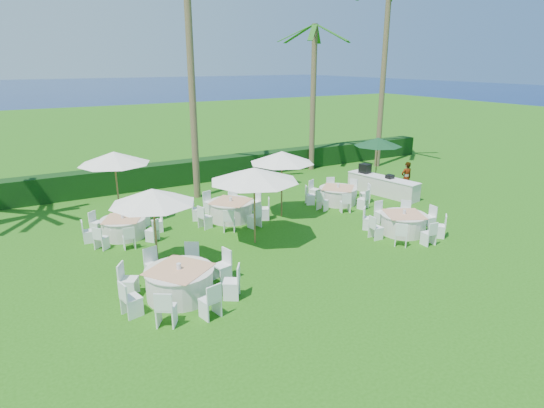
{
  "coord_description": "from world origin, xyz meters",
  "views": [
    {
      "loc": [
        -7.26,
        -10.95,
        6.3
      ],
      "look_at": [
        0.62,
        2.79,
        1.3
      ],
      "focal_mm": 30.0,
      "sensor_mm": 36.0,
      "label": 1
    }
  ],
  "objects": [
    {
      "name": "palm_d",
      "position": [
        8.26,
        11.3,
        4.59
      ],
      "size": [
        4.37,
        4.25,
        8.29
      ],
      "color": "brown",
      "rests_on": "ground"
    },
    {
      "name": "umbrella_c",
      "position": [
        -3.89,
        7.54,
        2.63
      ],
      "size": [
        2.81,
        2.81,
        2.88
      ],
      "color": "brown",
      "rests_on": "ground"
    },
    {
      "name": "umbrella_green",
      "position": [
        9.1,
        6.56,
        2.31
      ],
      "size": [
        2.47,
        2.47,
        2.53
      ],
      "color": "brown",
      "rests_on": "ground"
    },
    {
      "name": "banquet_table_f",
      "position": [
        5.37,
        4.96,
        0.4
      ],
      "size": [
        2.93,
        2.93,
        0.92
      ],
      "color": "beige",
      "rests_on": "ground"
    },
    {
      "name": "palm_c",
      "position": [
        0.1,
        9.16,
        6.09
      ],
      "size": [
        4.4,
        4.15,
        11.22
      ],
      "color": "brown",
      "rests_on": "ground"
    },
    {
      "name": "buffet_table",
      "position": [
        8.17,
        5.07,
        0.47
      ],
      "size": [
        1.52,
        3.88,
        1.35
      ],
      "color": "beige",
      "rests_on": "ground"
    },
    {
      "name": "palm_e",
      "position": [
        12.33,
        9.96,
        5.84
      ],
      "size": [
        4.32,
        4.32,
        10.73
      ],
      "color": "brown",
      "rests_on": "ground"
    },
    {
      "name": "ground",
      "position": [
        0.0,
        0.0,
        0.0
      ],
      "size": [
        120.0,
        120.0,
        0.0
      ],
      "primitive_type": "plane",
      "color": "#21560E",
      "rests_on": "ground"
    },
    {
      "name": "banquet_table_d",
      "position": [
        -4.16,
        5.6,
        0.38
      ],
      "size": [
        2.89,
        2.89,
        0.88
      ],
      "color": "beige",
      "rests_on": "ground"
    },
    {
      "name": "banquet_table_e",
      "position": [
        0.14,
        5.36,
        0.42
      ],
      "size": [
        3.15,
        3.15,
        0.96
      ],
      "color": "beige",
      "rests_on": "ground"
    },
    {
      "name": "banquet_table_a",
      "position": [
        -3.83,
        0.18,
        0.44
      ],
      "size": [
        3.35,
        3.35,
        1.01
      ],
      "color": "beige",
      "rests_on": "ground"
    },
    {
      "name": "hedge",
      "position": [
        0.0,
        12.0,
        0.6
      ],
      "size": [
        34.0,
        1.0,
        1.2
      ],
      "primitive_type": "cube",
      "color": "black",
      "rests_on": "ground"
    },
    {
      "name": "umbrella_d",
      "position": [
        2.17,
        4.68,
        2.54
      ],
      "size": [
        2.68,
        2.68,
        2.79
      ],
      "color": "brown",
      "rests_on": "ground"
    },
    {
      "name": "banquet_table_c",
      "position": [
        5.19,
        0.68,
        0.4
      ],
      "size": [
        3.04,
        3.04,
        0.92
      ],
      "color": "beige",
      "rests_on": "ground"
    },
    {
      "name": "ocean",
      "position": [
        0.0,
        102.0,
        0.0
      ],
      "size": [
        260.0,
        260.0,
        0.0
      ],
      "primitive_type": "plane",
      "color": "#071647",
      "rests_on": "ground"
    },
    {
      "name": "umbrella_b",
      "position": [
        -0.18,
        2.63,
        2.54
      ],
      "size": [
        3.17,
        3.17,
        2.79
      ],
      "color": "brown",
      "rests_on": "ground"
    },
    {
      "name": "umbrella_a",
      "position": [
        -3.92,
        2.02,
        2.46
      ],
      "size": [
        2.57,
        2.57,
        2.7
      ],
      "color": "brown",
      "rests_on": "ground"
    },
    {
      "name": "staff_person",
      "position": [
        9.25,
        4.56,
        0.81
      ],
      "size": [
        0.63,
        0.46,
        1.61
      ],
      "primitive_type": "imported",
      "rotation": [
        0.0,
        0.0,
        3.01
      ],
      "color": "gray",
      "rests_on": "ground"
    }
  ]
}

